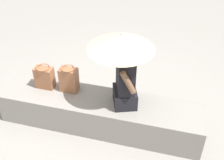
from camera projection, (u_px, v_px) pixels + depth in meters
The scene contains 6 objects.
ground_plane at pixel (100, 124), 4.08m from camera, with size 14.00×14.00×0.00m, color gray.
stone_bench at pixel (100, 112), 3.94m from camera, with size 2.74×0.59×0.45m, color gray.
person_seated at pixel (125, 79), 3.53m from camera, with size 0.38×0.51×0.90m.
parasol at pixel (121, 42), 3.30m from camera, with size 0.80×0.80×0.99m.
handbag_black at pixel (69, 80), 3.87m from camera, with size 0.24×0.18×0.37m.
tote_bag_canvas at pixel (45, 77), 3.95m from camera, with size 0.25×0.19×0.33m.
Camera 1 is at (-0.91, 2.77, 2.92)m, focal length 46.41 mm.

